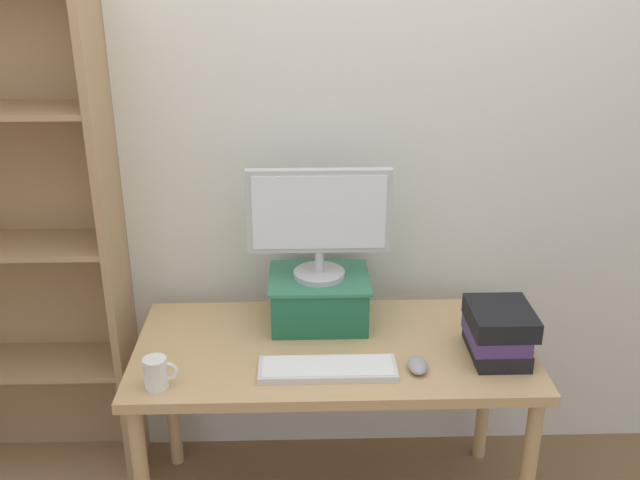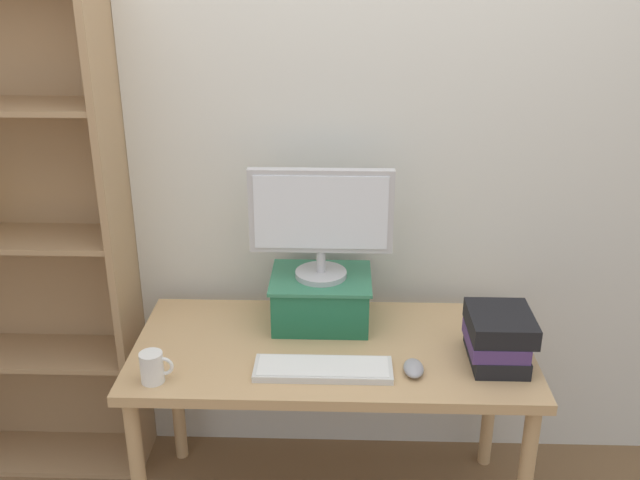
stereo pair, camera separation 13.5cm
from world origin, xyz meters
The scene contains 9 objects.
back_wall centered at (0.00, 0.44, 1.30)m, with size 7.00×0.08×2.60m.
desk centered at (0.00, 0.00, 0.62)m, with size 1.35×0.65×0.70m.
bookshelf_unit centered at (-1.22, 0.29, 0.99)m, with size 0.86×0.28×1.94m.
riser_box centered at (-0.04, 0.17, 0.80)m, with size 0.36×0.29×0.18m.
computer_monitor centered at (-0.04, 0.17, 1.10)m, with size 0.49×0.18×0.39m.
keyboard centered at (-0.03, -0.17, 0.71)m, with size 0.44×0.14×0.02m.
computer_mouse centered at (0.26, -0.16, 0.72)m, with size 0.06×0.10×0.04m.
book_stack centered at (0.54, -0.08, 0.79)m, with size 0.20×0.25×0.17m.
coffee_mug centered at (-0.55, -0.23, 0.75)m, with size 0.11×0.07×0.10m.
Camera 2 is at (0.03, -2.11, 1.96)m, focal length 40.00 mm.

